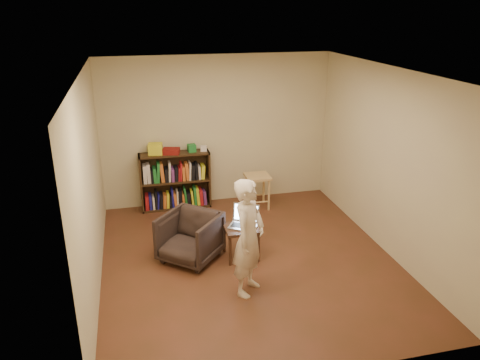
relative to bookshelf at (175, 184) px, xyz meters
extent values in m
plane|color=#482C17|center=(0.78, -2.09, -0.44)|extent=(4.50, 4.50, 0.00)
plane|color=silver|center=(0.78, -2.09, 2.16)|extent=(4.50, 4.50, 0.00)
plane|color=#C0B191|center=(0.78, 0.16, 0.86)|extent=(4.00, 0.00, 4.00)
plane|color=#C0B191|center=(-1.22, -2.09, 0.86)|extent=(0.00, 4.50, 4.50)
plane|color=#C0B191|center=(2.78, -2.09, 0.86)|extent=(0.00, 4.50, 4.50)
cube|color=black|center=(-0.58, -0.01, 0.06)|extent=(0.03, 0.30, 1.00)
cube|color=black|center=(0.58, -0.01, 0.06)|extent=(0.03, 0.30, 1.00)
cube|color=black|center=(0.00, 0.13, 0.06)|extent=(1.20, 0.02, 1.00)
cube|color=black|center=(0.00, -0.01, -0.42)|extent=(1.20, 0.30, 0.03)
cube|color=black|center=(0.00, -0.01, 0.06)|extent=(1.14, 0.30, 0.03)
cube|color=black|center=(0.00, -0.01, 0.55)|extent=(1.20, 0.30, 0.03)
cube|color=yellow|center=(-0.31, -0.01, 0.66)|extent=(0.25, 0.20, 0.19)
cube|color=maroon|center=(-0.05, -0.04, 0.61)|extent=(0.31, 0.26, 0.09)
cube|color=#1F752F|center=(0.31, -0.01, 0.63)|extent=(0.14, 0.14, 0.13)
cube|color=silver|center=(0.51, -0.01, 0.60)|extent=(0.12, 0.12, 0.09)
cube|color=tan|center=(1.38, -0.35, 0.14)|extent=(0.41, 0.41, 0.04)
cylinder|color=tan|center=(1.22, -0.51, -0.16)|extent=(0.04, 0.04, 0.55)
cylinder|color=tan|center=(1.55, -0.51, -0.16)|extent=(0.04, 0.04, 0.55)
cylinder|color=tan|center=(1.22, -0.19, -0.16)|extent=(0.04, 0.04, 0.55)
cylinder|color=tan|center=(1.55, -0.19, -0.16)|extent=(0.04, 0.04, 0.55)
imported|color=#302220|center=(0.00, -1.86, -0.10)|extent=(1.04, 1.04, 0.68)
cube|color=black|center=(0.70, -1.96, 0.01)|extent=(0.46, 0.46, 0.04)
cylinder|color=black|center=(0.50, -2.16, -0.22)|extent=(0.04, 0.04, 0.43)
cylinder|color=black|center=(0.90, -2.16, -0.22)|extent=(0.04, 0.04, 0.43)
cylinder|color=black|center=(0.50, -1.76, -0.22)|extent=(0.04, 0.04, 0.43)
cylinder|color=black|center=(0.90, -1.76, -0.22)|extent=(0.04, 0.04, 0.43)
cube|color=#AFAEB3|center=(0.73, -1.98, 0.04)|extent=(0.46, 0.42, 0.02)
cube|color=black|center=(0.73, -1.98, 0.05)|extent=(0.35, 0.29, 0.00)
cube|color=#AFAEB3|center=(0.81, -1.84, 0.18)|extent=(0.36, 0.24, 0.26)
cube|color=#B6D6FF|center=(0.81, -1.84, 0.18)|extent=(0.31, 0.20, 0.22)
imported|color=beige|center=(0.60, -2.80, 0.30)|extent=(0.61, 0.65, 1.49)
camera|label=1|loc=(-0.67, -7.64, 2.94)|focal=35.00mm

